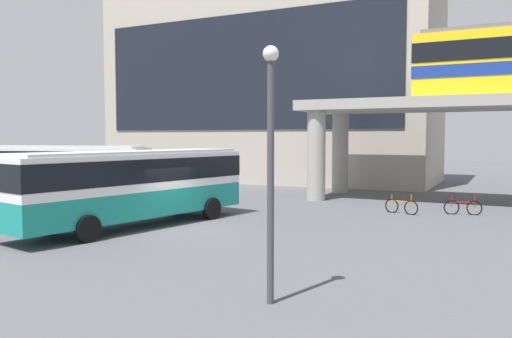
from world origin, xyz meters
The scene contains 7 objects.
ground_plane centered at (0.00, 10.00, 0.00)m, with size 120.00×120.00×0.00m, color #515156.
station_building centered at (-6.84, 24.43, 8.15)m, with size 28.46×11.23×16.30m.
bus_main centered at (-1.61, -0.61, 1.99)m, with size 4.63×11.32×3.22m.
bus_secondary centered at (-13.47, 6.85, 1.99)m, with size 11.32×5.39×3.22m.
bicycle_red centered at (10.58, 9.26, 0.36)m, with size 1.76×0.47×1.04m.
bicycle_orange centered at (7.81, 8.26, 0.36)m, with size 1.72×0.60×1.04m.
lamp_post centered at (7.78, -7.14, 3.47)m, with size 0.36×0.36×5.83m.
Camera 1 is at (12.62, -17.64, 3.80)m, focal length 36.17 mm.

